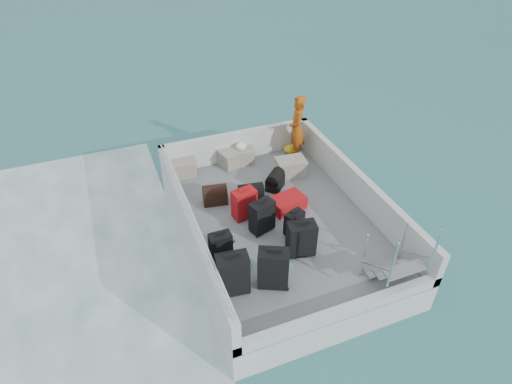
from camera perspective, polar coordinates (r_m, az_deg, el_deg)
ground at (r=8.82m, az=2.86°, el=-6.79°), size 160.00×160.00×0.00m
wake_foam at (r=8.64m, az=-28.76°, el=-14.04°), size 10.00×10.00×0.00m
ferry_hull at (r=8.62m, az=2.92°, el=-5.34°), size 3.60×5.00×0.60m
deck at (r=8.41m, az=2.99°, el=-3.78°), size 3.30×4.70×0.02m
deck_fittings at (r=8.07m, az=6.24°, el=-2.50°), size 3.60×5.00×0.90m
suitcase_0 at (r=6.86m, az=-3.09°, el=-10.93°), size 0.54×0.34×0.78m
suitcase_1 at (r=7.44m, az=-4.72°, el=-7.35°), size 0.39×0.22×0.58m
suitcase_3 at (r=6.95m, az=2.30°, el=-10.21°), size 0.57×0.47×0.75m
suitcase_4 at (r=7.96m, az=0.81°, el=-3.30°), size 0.51×0.39×0.66m
suitcase_5 at (r=8.28m, az=-1.59°, el=-1.61°), size 0.49×0.35×0.62m
suitcase_6 at (r=7.53m, az=6.05°, el=-6.26°), size 0.53×0.37×0.68m
suitcase_7 at (r=7.96m, az=5.10°, el=-4.21°), size 0.41×0.32×0.51m
suitcase_8 at (r=8.61m, az=4.21°, el=-1.46°), size 0.76×0.58×0.27m
duffel_0 at (r=8.77m, az=-5.48°, el=-0.54°), size 0.54×0.38×0.32m
duffel_1 at (r=8.77m, az=-0.66°, el=-0.36°), size 0.54×0.37×0.32m
duffel_2 at (r=9.14m, az=2.56°, el=1.37°), size 0.51×0.51×0.32m
crate_0 at (r=9.67m, az=-9.76°, el=3.09°), size 0.59×0.43×0.34m
crate_1 at (r=9.91m, az=-3.00°, el=4.56°), size 0.66×0.54×0.35m
crate_2 at (r=9.97m, az=-1.96°, el=4.71°), size 0.55×0.39×0.33m
crate_3 at (r=9.57m, az=4.62°, el=3.25°), size 0.64×0.47×0.37m
yellow_bag at (r=10.39m, az=4.54°, el=5.72°), size 0.28×0.26×0.22m
white_bag at (r=9.83m, az=-1.99°, el=5.96°), size 0.24×0.24×0.18m
passenger at (r=9.90m, az=5.46°, el=8.46°), size 0.55×0.67×1.56m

